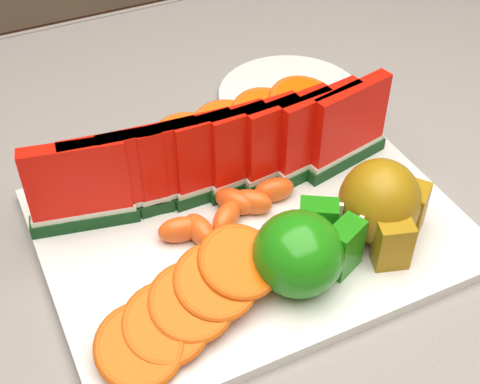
{
  "coord_description": "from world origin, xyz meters",
  "views": [
    {
      "loc": [
        -0.13,
        -0.41,
        1.24
      ],
      "look_at": [
        0.07,
        0.02,
        0.81
      ],
      "focal_mm": 50.0,
      "sensor_mm": 36.0,
      "label": 1
    }
  ],
  "objects_px": {
    "side_plate": "(290,96)",
    "pear_cluster": "(382,205)",
    "platter": "(251,228)",
    "apple_cluster": "(304,251)"
  },
  "relations": [
    {
      "from": "platter",
      "to": "pear_cluster",
      "type": "xyz_separation_m",
      "value": [
        0.1,
        -0.07,
        0.04
      ]
    },
    {
      "from": "side_plate",
      "to": "apple_cluster",
      "type": "bearing_deg",
      "value": -116.96
    },
    {
      "from": "side_plate",
      "to": "platter",
      "type": "bearing_deg",
      "value": -128.35
    },
    {
      "from": "platter",
      "to": "apple_cluster",
      "type": "relative_size",
      "value": 3.69
    },
    {
      "from": "apple_cluster",
      "to": "pear_cluster",
      "type": "bearing_deg",
      "value": 9.03
    },
    {
      "from": "pear_cluster",
      "to": "side_plate",
      "type": "bearing_deg",
      "value": 80.12
    },
    {
      "from": "platter",
      "to": "pear_cluster",
      "type": "bearing_deg",
      "value": -32.13
    },
    {
      "from": "apple_cluster",
      "to": "pear_cluster",
      "type": "height_order",
      "value": "pear_cluster"
    },
    {
      "from": "side_plate",
      "to": "pear_cluster",
      "type": "bearing_deg",
      "value": -99.88
    },
    {
      "from": "platter",
      "to": "side_plate",
      "type": "bearing_deg",
      "value": 51.65
    }
  ]
}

